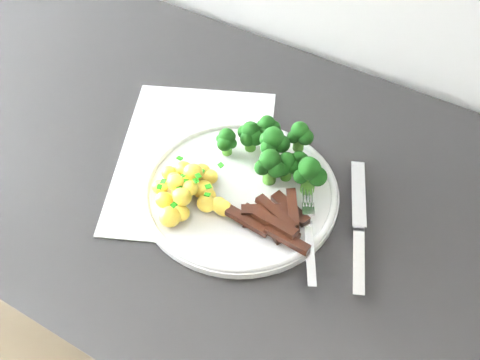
{
  "coord_description": "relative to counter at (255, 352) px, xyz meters",
  "views": [
    {
      "loc": [
        0.19,
        1.23,
        1.48
      ],
      "look_at": [
        -0.08,
        1.66,
        0.91
      ],
      "focal_mm": 45.92,
      "sensor_mm": 36.0,
      "label": 1
    }
  ],
  "objects": [
    {
      "name": "counter",
      "position": [
        0.0,
        0.0,
        0.0
      ],
      "size": [
        2.34,
        0.59,
        0.88
      ],
      "color": "black",
      "rests_on": "ground"
    },
    {
      "name": "recipe_paper",
      "position": [
        -0.11,
        0.01,
        0.44
      ],
      "size": [
        0.31,
        0.35,
        0.0
      ],
      "color": "silver",
      "rests_on": "counter"
    },
    {
      "name": "plate",
      "position": [
        -0.02,
        -0.01,
        0.45
      ],
      "size": [
        0.25,
        0.25,
        0.01
      ],
      "color": "white",
      "rests_on": "counter"
    },
    {
      "name": "broccoli",
      "position": [
        -0.0,
        0.04,
        0.48
      ],
      "size": [
        0.16,
        0.1,
        0.06
      ],
      "color": "#37701C",
      "rests_on": "plate"
    },
    {
      "name": "potatoes",
      "position": [
        -0.07,
        -0.06,
        0.46
      ],
      "size": [
        0.11,
        0.11,
        0.04
      ],
      "color": "#F3E153",
      "rests_on": "plate"
    },
    {
      "name": "beef_strips",
      "position": [
        0.04,
        -0.04,
        0.46
      ],
      "size": [
        0.11,
        0.08,
        0.03
      ],
      "color": "black",
      "rests_on": "plate"
    },
    {
      "name": "fork",
      "position": [
        0.09,
        -0.04,
        0.46
      ],
      "size": [
        0.08,
        0.14,
        0.01
      ],
      "color": "silver",
      "rests_on": "plate"
    },
    {
      "name": "knife",
      "position": [
        0.14,
        -0.01,
        0.45
      ],
      "size": [
        0.1,
        0.19,
        0.02
      ],
      "color": "silver",
      "rests_on": "plate"
    }
  ]
}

